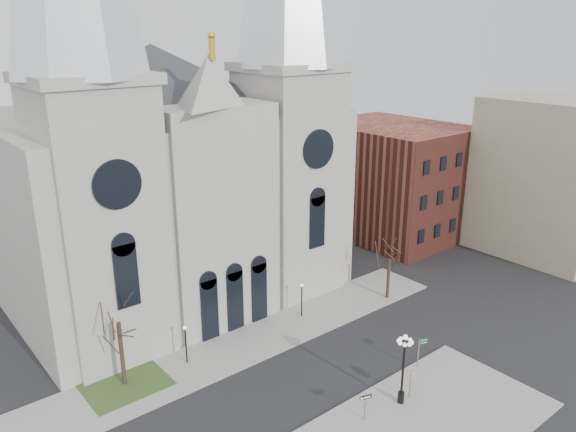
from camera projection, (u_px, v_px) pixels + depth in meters
ground at (343, 405)px, 39.79m from camera, size 160.00×160.00×0.00m
sidewalk_near at (427, 422)px, 37.91m from camera, size 18.00×10.00×0.14m
sidewalk_far at (252, 340)px, 47.83m from camera, size 40.00×6.00×0.14m
grass_patch at (125, 384)px, 41.93m from camera, size 6.00×5.00×0.18m
cathedral at (171, 108)px, 50.65m from camera, size 33.00×26.66×54.00m
bg_building_brick at (391, 179)px, 71.73m from camera, size 14.00×18.00×14.00m
bg_building_tan at (545, 179)px, 64.18m from camera, size 10.00×14.00×18.00m
tree_left at (118, 319)px, 40.18m from camera, size 3.20×3.20×7.50m
tree_right at (390, 257)px, 53.98m from camera, size 3.20×3.20×6.00m
ped_lamp_left at (186, 338)px, 43.86m from camera, size 0.32×0.32×3.26m
ped_lamp_right at (302, 294)px, 51.08m from camera, size 0.32×0.32×3.26m
stop_sign at (411, 377)px, 39.84m from camera, size 0.84×0.13×2.32m
globe_lamp at (404, 361)px, 38.72m from camera, size 1.35×1.35×5.45m
one_way_sign at (365, 402)px, 37.62m from camera, size 0.87×0.32×2.05m
street_name_sign at (419, 350)px, 43.54m from camera, size 0.76×0.31×2.49m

